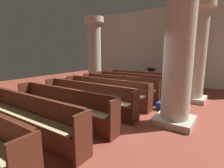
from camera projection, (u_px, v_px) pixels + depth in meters
name	position (u px, v px, depth m)	size (l,w,h in m)	color
ground_plane	(114.00, 112.00, 5.69)	(19.20, 19.20, 0.00)	brown
back_wall	(170.00, 47.00, 10.22)	(10.00, 0.16, 4.50)	silver
pew_row_0	(140.00, 80.00, 9.13)	(3.69, 0.46, 0.94)	#562819
pew_row_1	(130.00, 83.00, 8.28)	(3.69, 0.46, 0.94)	#562819
pew_row_2	(119.00, 86.00, 7.44)	(3.69, 0.47, 0.94)	#562819
pew_row_3	(105.00, 91.00, 6.60)	(3.69, 0.46, 0.94)	#562819
pew_row_4	(86.00, 96.00, 5.75)	(3.69, 0.46, 0.94)	#562819
pew_row_5	(62.00, 104.00, 4.91)	(3.69, 0.47, 0.94)	#562819
pew_row_6	(27.00, 115.00, 4.07)	(3.69, 0.46, 0.94)	#562819
pillar_aisle_side	(196.00, 51.00, 6.71)	(1.09, 1.09, 3.85)	#B6AD9A
pillar_far_side	(94.00, 51.00, 9.92)	(1.09, 1.09, 3.85)	#B6AD9A
pillar_aisle_rear	(179.00, 50.00, 4.45)	(1.09, 1.09, 3.85)	#B6AD9A
lectern	(151.00, 79.00, 9.80)	(0.48, 0.45, 1.08)	#411E13
hymn_book	(125.00, 76.00, 7.41)	(0.14, 0.20, 0.03)	black
kneeler_box_blue	(162.00, 106.00, 5.93)	(0.35, 0.30, 0.25)	navy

